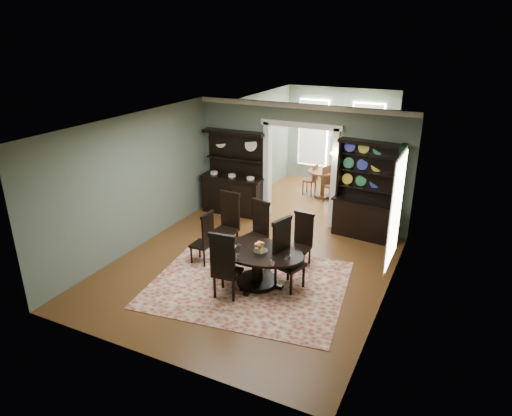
% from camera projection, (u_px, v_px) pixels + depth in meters
% --- Properties ---
extents(room, '(5.51, 6.01, 3.01)m').
position_uv_depth(room, '(247.00, 198.00, 8.86)').
color(room, '#593117').
rests_on(room, ground).
extents(parlor, '(3.51, 3.50, 3.01)m').
position_uv_depth(parlor, '(331.00, 142.00, 13.48)').
color(parlor, '#593117').
rests_on(parlor, ground).
extents(doorway_trim, '(2.08, 0.25, 2.57)m').
position_uv_depth(doorway_trim, '(301.00, 160.00, 11.32)').
color(doorway_trim, silver).
rests_on(doorway_trim, floor).
extents(right_window, '(0.15, 1.47, 2.12)m').
position_uv_depth(right_window, '(397.00, 204.00, 8.50)').
color(right_window, white).
rests_on(right_window, wall_right).
extents(wall_sconce, '(0.27, 0.21, 0.21)m').
position_uv_depth(wall_sconce, '(337.00, 155.00, 10.71)').
color(wall_sconce, gold).
rests_on(wall_sconce, back_wall_right).
extents(rug, '(4.04, 3.48, 0.01)m').
position_uv_depth(rug, '(249.00, 284.00, 8.91)').
color(rug, maroon).
rests_on(rug, floor).
extents(dining_table, '(1.86, 1.75, 0.72)m').
position_uv_depth(dining_table, '(257.00, 261.00, 8.74)').
color(dining_table, black).
rests_on(dining_table, rug).
extents(centerpiece, '(1.41, 0.91, 0.23)m').
position_uv_depth(centerpiece, '(260.00, 249.00, 8.56)').
color(centerpiece, silver).
rests_on(centerpiece, dining_table).
extents(chair_far_left, '(0.51, 0.49, 1.33)m').
position_uv_depth(chair_far_left, '(228.00, 220.00, 10.11)').
color(chair_far_left, black).
rests_on(chair_far_left, rug).
extents(chair_far_mid, '(0.56, 0.54, 1.25)m').
position_uv_depth(chair_far_mid, '(258.00, 227.00, 9.86)').
color(chair_far_mid, black).
rests_on(chair_far_mid, rug).
extents(chair_far_right, '(0.45, 0.43, 1.16)m').
position_uv_depth(chair_far_right, '(302.00, 238.00, 9.45)').
color(chair_far_right, black).
rests_on(chair_far_right, rug).
extents(chair_end_left, '(0.41, 0.44, 1.15)m').
position_uv_depth(chair_end_left, '(205.00, 237.00, 9.49)').
color(chair_end_left, black).
rests_on(chair_end_left, rug).
extents(chair_end_right, '(0.61, 0.63, 1.38)m').
position_uv_depth(chair_end_right, '(285.00, 252.00, 8.60)').
color(chair_end_right, black).
rests_on(chair_end_right, rug).
extents(chair_near, '(0.54, 0.52, 1.33)m').
position_uv_depth(chair_near, '(225.00, 264.00, 8.20)').
color(chair_near, black).
rests_on(chair_near, rug).
extents(sideboard, '(1.70, 0.66, 2.21)m').
position_uv_depth(sideboard, '(234.00, 185.00, 12.13)').
color(sideboard, black).
rests_on(sideboard, floor).
extents(welsh_dresser, '(1.52, 0.69, 2.30)m').
position_uv_depth(welsh_dresser, '(365.00, 203.00, 10.70)').
color(welsh_dresser, black).
rests_on(welsh_dresser, floor).
extents(parlor_table, '(0.87, 0.87, 0.80)m').
position_uv_depth(parlor_table, '(323.00, 180.00, 13.33)').
color(parlor_table, '#542A18').
rests_on(parlor_table, parlor_floor).
extents(parlor_chair_left, '(0.40, 0.39, 0.93)m').
position_uv_depth(parlor_chair_left, '(312.00, 179.00, 13.53)').
color(parlor_chair_left, '#542A18').
rests_on(parlor_chair_left, parlor_floor).
extents(parlor_chair_right, '(0.48, 0.47, 1.03)m').
position_uv_depth(parlor_chair_right, '(330.00, 183.00, 12.99)').
color(parlor_chair_right, '#542A18').
rests_on(parlor_chair_right, parlor_floor).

